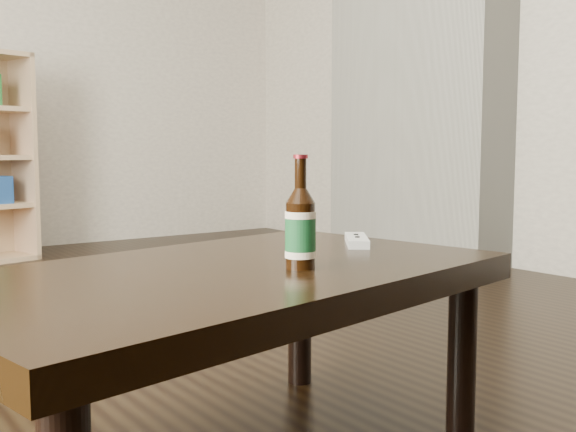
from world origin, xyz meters
TOP-DOWN VIEW (x-y plane):
  - floor at (0.00, 0.00)m, footprint 5.00×6.00m
  - chimney_breast at (2.35, 1.20)m, footprint 0.30×1.20m
  - coffee_table at (0.00, -0.50)m, footprint 1.21×0.83m
  - beer_bottle at (0.11, -0.60)m, footprint 0.08×0.08m
  - remote at (0.42, -0.41)m, footprint 0.15×0.17m

SIDE VIEW (x-z plane):
  - floor at x=0.00m, z-range -0.01..0.00m
  - coffee_table at x=0.00m, z-range 0.15..0.57m
  - remote at x=0.42m, z-range 0.42..0.44m
  - beer_bottle at x=0.11m, z-range 0.39..0.61m
  - chimney_breast at x=2.35m, z-range 0.00..2.70m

